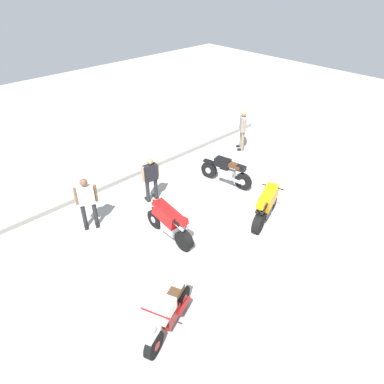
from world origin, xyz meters
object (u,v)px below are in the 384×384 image
Objects in this scene: motorcycle_black_cruiser at (226,171)px; person_in_gray_shirt at (243,127)px; motorcycle_orange_sportbike at (267,204)px; motorcycle_cream_vintage at (169,314)px; motorcycle_red_sportbike at (168,221)px; person_in_white_shirt at (87,200)px; person_in_black_shirt at (151,177)px.

motorcycle_black_cruiser is 1.20× the size of person_in_gray_shirt.
motorcycle_black_cruiser is (0.73, 2.34, -0.07)m from motorcycle_orange_sportbike.
motorcycle_black_cruiser is 1.11× the size of motorcycle_cream_vintage.
motorcycle_red_sportbike is at bearing 62.24° from person_in_gray_shirt.
person_in_white_shirt is (-4.91, 1.19, 0.45)m from motorcycle_black_cruiser.
motorcycle_black_cruiser is 6.46m from motorcycle_cream_vintage.
motorcycle_cream_vintage is 0.95× the size of motorcycle_red_sportbike.
person_in_gray_shirt is (7.54, 0.25, 0.02)m from person_in_white_shirt.
person_in_white_shirt is 0.98× the size of person_in_gray_shirt.
motorcycle_orange_sportbike is 1.03× the size of motorcycle_cream_vintage.
person_in_white_shirt reaches higher than person_in_black_shirt.
motorcycle_orange_sportbike is 2.46m from motorcycle_black_cruiser.
person_in_gray_shirt is at bearing -172.36° from motorcycle_cream_vintage.
motorcycle_orange_sportbike is 4.91m from motorcycle_cream_vintage.
person_in_gray_shirt is at bearing -67.69° from motorcycle_red_sportbike.
motorcycle_cream_vintage is 1.15× the size of person_in_black_shirt.
motorcycle_orange_sportbike is at bearing 151.30° from motorcycle_black_cruiser.
person_in_black_shirt reaches higher than motorcycle_black_cruiser.
motorcycle_orange_sportbike is 5.08m from person_in_gray_shirt.
person_in_black_shirt is at bearing -146.51° from motorcycle_cream_vintage.
motorcycle_black_cruiser reaches higher than motorcycle_cream_vintage.
person_in_black_shirt is 2.28m from person_in_white_shirt.
motorcycle_cream_vintage is (-4.82, -0.95, -0.11)m from motorcycle_orange_sportbike.
person_in_white_shirt is at bearing 122.01° from motorcycle_orange_sportbike.
motorcycle_black_cruiser is at bearing 102.06° from person_in_white_shirt.
person_in_black_shirt is at bearing 57.64° from motorcycle_black_cruiser.
motorcycle_orange_sportbike is 0.98× the size of motorcycle_red_sportbike.
motorcycle_orange_sportbike is at bearing -116.38° from motorcycle_red_sportbike.
motorcycle_black_cruiser is 1.06× the size of motorcycle_red_sportbike.
person_in_white_shirt reaches higher than motorcycle_black_cruiser.
motorcycle_cream_vintage is at bearing 17.56° from person_in_white_shirt.
motorcycle_black_cruiser is at bearing -102.47° from person_in_black_shirt.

